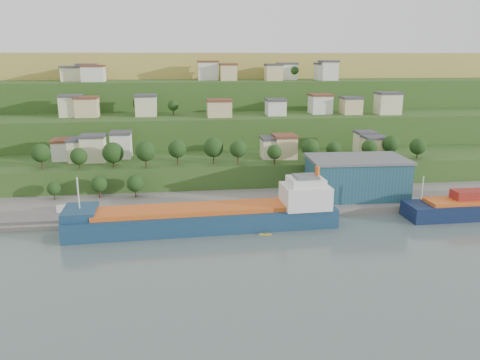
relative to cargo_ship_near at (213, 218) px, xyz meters
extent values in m
plane|color=#4A5A53|center=(12.00, -8.63, -3.03)|extent=(500.00, 500.00, 0.00)
cube|color=slate|center=(32.00, 19.37, -3.03)|extent=(220.00, 26.00, 4.00)
cube|color=slate|center=(-43.00, 13.37, -3.03)|extent=(40.00, 18.00, 2.40)
cube|color=#284719|center=(12.00, 47.37, -3.03)|extent=(260.00, 32.00, 20.00)
cube|color=#284719|center=(12.00, 77.37, -3.03)|extent=(280.00, 32.00, 44.00)
cube|color=#284719|center=(12.00, 107.37, -3.03)|extent=(300.00, 32.00, 70.00)
cube|color=#9F8F3C|center=(12.00, 181.37, -3.03)|extent=(360.00, 120.00, 96.00)
cube|color=silver|center=(-49.84, 50.90, 10.29)|extent=(7.26, 8.73, 6.63)
cube|color=brown|center=(-49.84, 50.90, 14.05)|extent=(7.86, 9.33, 0.90)
cube|color=beige|center=(-43.20, 47.67, 10.65)|extent=(8.29, 8.70, 7.36)
cube|color=#3F3F44|center=(-43.20, 47.67, 14.78)|extent=(8.89, 9.30, 0.90)
cube|color=beige|center=(-38.72, 46.00, 11.33)|extent=(8.17, 7.34, 8.72)
cube|color=#3F3F44|center=(-38.72, 46.00, 16.14)|extent=(8.77, 7.94, 0.90)
cube|color=silver|center=(-29.76, 51.53, 11.37)|extent=(7.01, 7.90, 8.80)
cube|color=#3F3F44|center=(-29.76, 51.53, 16.22)|extent=(7.61, 8.50, 0.90)
cube|color=beige|center=(25.14, 44.52, 10.40)|extent=(7.63, 8.36, 6.85)
cube|color=#3F3F44|center=(25.14, 44.52, 14.28)|extent=(8.23, 8.96, 0.90)
cube|color=#D4BF89|center=(29.76, 43.79, 10.81)|extent=(7.81, 8.70, 7.68)
cube|color=brown|center=(29.76, 43.79, 15.10)|extent=(8.41, 9.30, 0.90)
cube|color=beige|center=(62.49, 48.77, 10.76)|extent=(7.06, 7.00, 7.57)
cube|color=#3F3F44|center=(62.49, 48.77, 14.99)|extent=(7.66, 7.60, 0.90)
cube|color=#D4BF89|center=(63.18, 41.43, 10.41)|extent=(7.98, 7.59, 6.88)
cube|color=#3F3F44|center=(63.18, 41.43, 14.30)|extent=(8.58, 8.19, 0.90)
cube|color=beige|center=(-52.71, 79.95, 23.01)|extent=(8.30, 8.14, 8.08)
cube|color=#3F3F44|center=(-52.71, 79.95, 27.50)|extent=(8.90, 8.74, 0.90)
cube|color=#D4BF89|center=(-45.92, 78.55, 22.70)|extent=(8.87, 8.14, 7.46)
cube|color=brown|center=(-45.92, 78.55, 26.88)|extent=(9.47, 8.74, 0.90)
cube|color=beige|center=(-21.96, 78.26, 22.98)|extent=(8.53, 8.29, 8.02)
cube|color=#3F3F44|center=(-21.96, 78.26, 27.44)|extent=(9.13, 8.89, 0.90)
cube|color=#D4BF89|center=(8.11, 71.79, 22.13)|extent=(9.86, 8.40, 6.32)
cube|color=brown|center=(8.11, 71.79, 25.74)|extent=(10.46, 9.00, 0.90)
cube|color=silver|center=(32.28, 74.08, 21.98)|extent=(7.71, 8.45, 6.01)
cube|color=#3F3F44|center=(32.28, 74.08, 25.43)|extent=(8.31, 9.05, 0.90)
cube|color=silver|center=(52.93, 77.91, 22.76)|extent=(8.81, 8.91, 7.57)
cube|color=brown|center=(52.93, 77.91, 27.00)|extent=(9.41, 9.51, 0.90)
cube|color=#D4BF89|center=(65.46, 74.18, 22.25)|extent=(7.97, 8.26, 6.55)
cube|color=#3F3F44|center=(65.46, 74.18, 25.97)|extent=(8.57, 8.86, 0.90)
cube|color=beige|center=(81.01, 71.63, 23.24)|extent=(9.65, 8.04, 8.54)
cube|color=#3F3F44|center=(81.01, 71.63, 27.96)|extent=(10.25, 8.64, 0.90)
cube|color=beige|center=(-56.78, 108.84, 35.01)|extent=(9.89, 8.73, 6.07)
cube|color=#3F3F44|center=(-56.78, 108.84, 38.49)|extent=(10.49, 9.33, 0.90)
cube|color=beige|center=(-51.10, 113.11, 35.50)|extent=(9.00, 7.36, 7.05)
cube|color=#3F3F44|center=(-51.10, 113.11, 39.47)|extent=(9.60, 7.96, 0.90)
cube|color=silver|center=(-46.96, 104.89, 35.25)|extent=(9.97, 8.62, 6.56)
cube|color=brown|center=(-46.96, 104.89, 38.98)|extent=(10.57, 9.22, 0.90)
cube|color=silver|center=(6.11, 111.42, 36.16)|extent=(9.54, 7.17, 8.38)
cube|color=brown|center=(6.11, 111.42, 40.80)|extent=(10.14, 7.77, 0.90)
cube|color=#D4BF89|center=(15.58, 107.63, 35.55)|extent=(7.74, 8.38, 7.15)
cube|color=brown|center=(15.58, 107.63, 39.58)|extent=(8.34, 8.98, 0.90)
cube|color=#D4BF89|center=(36.93, 103.12, 35.48)|extent=(7.73, 7.02, 7.02)
cube|color=#3F3F44|center=(36.93, 103.12, 39.44)|extent=(8.33, 7.62, 0.90)
cube|color=silver|center=(45.49, 111.66, 35.65)|extent=(8.89, 8.56, 7.35)
cube|color=#3F3F44|center=(45.49, 111.66, 39.78)|extent=(9.49, 9.16, 0.90)
cube|color=silver|center=(62.34, 105.32, 35.68)|extent=(7.71, 8.38, 7.42)
cube|color=#3F3F44|center=(62.34, 105.32, 39.84)|extent=(8.31, 8.98, 0.90)
cube|color=silver|center=(63.57, 102.18, 36.22)|extent=(7.79, 8.20, 8.50)
cube|color=#3F3F44|center=(63.57, 102.18, 40.92)|extent=(8.39, 8.80, 0.90)
cylinder|color=#382619|center=(-53.93, 36.50, 8.82)|extent=(0.50, 0.50, 3.69)
sphere|color=black|center=(-53.93, 36.50, 12.36)|extent=(6.19, 6.19, 6.19)
cylinder|color=#382619|center=(-41.60, 34.80, 8.35)|extent=(0.50, 0.50, 2.75)
sphere|color=black|center=(-41.60, 34.80, 11.26)|extent=(5.60, 5.60, 5.60)
cylinder|color=#382619|center=(-30.79, 36.48, 8.43)|extent=(0.50, 0.50, 2.91)
sphere|color=black|center=(-30.79, 36.48, 11.82)|extent=(7.05, 7.05, 7.05)
cylinder|color=#382619|center=(-19.82, 33.98, 8.84)|extent=(0.50, 0.50, 3.73)
sphere|color=black|center=(-19.82, 33.98, 12.53)|extent=(6.65, 6.65, 6.65)
cylinder|color=#382619|center=(-9.31, 36.96, 8.89)|extent=(0.50, 0.50, 3.85)
sphere|color=black|center=(-9.31, 36.96, 12.52)|extent=(6.19, 6.19, 6.19)
cylinder|color=#382619|center=(3.06, 36.59, 8.96)|extent=(0.50, 0.50, 3.97)
sphere|color=black|center=(3.06, 36.59, 12.81)|extent=(6.80, 6.80, 6.80)
cylinder|color=#382619|center=(11.35, 34.13, 8.97)|extent=(0.50, 0.50, 3.99)
sphere|color=black|center=(11.35, 34.13, 12.53)|extent=(5.70, 5.70, 5.70)
cylinder|color=#382619|center=(23.90, 33.63, 8.43)|extent=(0.50, 0.50, 2.92)
sphere|color=black|center=(23.90, 33.63, 11.28)|extent=(5.02, 5.02, 5.02)
cylinder|color=#382619|center=(36.91, 35.00, 8.76)|extent=(0.50, 0.50, 3.58)
sphere|color=black|center=(36.91, 35.00, 12.30)|extent=(6.36, 6.36, 6.36)
cylinder|color=#382619|center=(46.01, 36.73, 8.37)|extent=(0.50, 0.50, 2.79)
sphere|color=black|center=(46.01, 36.73, 11.19)|extent=(5.18, 5.18, 5.18)
cylinder|color=#382619|center=(58.94, 35.76, 8.48)|extent=(0.50, 0.50, 3.02)
sphere|color=black|center=(58.94, 35.76, 11.54)|extent=(5.65, 5.65, 5.65)
cylinder|color=#382619|center=(67.36, 36.84, 8.90)|extent=(0.50, 0.50, 3.85)
sphere|color=black|center=(67.36, 36.84, 12.51)|extent=(6.12, 6.12, 6.12)
cylinder|color=#382619|center=(77.58, 36.17, 8.40)|extent=(0.50, 0.50, 2.85)
sphere|color=black|center=(77.58, 36.17, 11.46)|extent=(5.94, 5.94, 5.94)
cylinder|color=#382619|center=(38.10, 114.11, 33.88)|extent=(0.50, 0.50, 3.82)
sphere|color=black|center=(38.10, 114.11, 37.11)|extent=(4.81, 4.81, 4.81)
cylinder|color=#382619|center=(-24.53, 79.52, 20.75)|extent=(0.50, 0.50, 3.55)
sphere|color=black|center=(-24.53, 79.52, 24.19)|extent=(6.06, 6.06, 6.06)
cylinder|color=#382619|center=(36.58, 109.63, 33.75)|extent=(0.50, 0.50, 3.56)
sphere|color=black|center=(36.58, 109.63, 36.79)|extent=(4.57, 4.57, 4.57)
cylinder|color=#382619|center=(-10.83, 79.35, 20.42)|extent=(0.50, 0.50, 2.89)
sphere|color=black|center=(-10.83, 79.35, 23.10)|extent=(4.51, 4.51, 4.51)
cylinder|color=#382619|center=(48.27, 108.57, 33.62)|extent=(0.50, 0.50, 3.29)
sphere|color=black|center=(48.27, 108.57, 36.53)|extent=(4.63, 4.63, 4.63)
cube|color=#133148|center=(-2.44, 0.00, -1.45)|extent=(74.18, 14.67, 7.38)
cube|color=#C9551A|center=(-4.54, 0.00, 2.87)|extent=(55.14, 11.77, 1.26)
cube|color=#133148|center=(-35.10, 0.00, 3.29)|extent=(8.91, 11.93, 2.11)
cube|color=silver|center=(26.01, 0.00, 5.40)|extent=(13.08, 11.06, 6.32)
cube|color=silver|center=(26.01, 0.00, 9.62)|extent=(9.83, 8.82, 2.11)
cube|color=#595B5E|center=(26.01, 0.00, 10.99)|extent=(6.58, 6.58, 0.63)
cylinder|color=#C9551A|center=(29.18, 0.00, 12.25)|extent=(1.32, 1.32, 3.16)
cylinder|color=silver|center=(-35.10, 0.00, 8.56)|extent=(0.39, 0.39, 8.43)
cube|color=silver|center=(-31.94, 0.00, 0.98)|extent=(15.24, 12.52, 0.26)
cylinder|color=silver|center=(60.92, 0.50, 6.41)|extent=(0.32, 0.32, 6.95)
cube|color=maroon|center=(76.81, 0.50, 3.83)|extent=(11.98, 5.12, 2.58)
cube|color=#1B4753|center=(48.05, 18.89, 4.97)|extent=(30.69, 19.17, 12.00)
cube|color=#595B5E|center=(48.05, 18.89, 11.37)|extent=(31.73, 20.21, 0.80)
cube|color=silver|center=(-41.94, 14.48, -0.50)|extent=(6.03, 3.40, 2.65)
cube|color=silver|center=(-33.18, 13.20, -1.46)|extent=(3.74, 1.60, 0.73)
cube|color=orange|center=(-9.45, -5.37, -2.91)|extent=(3.33, 0.95, 0.25)
sphere|color=#3F3F44|center=(-9.45, -5.37, -2.49)|extent=(0.58, 0.58, 0.58)
cube|color=yellow|center=(13.68, -6.47, -2.91)|extent=(3.30, 1.16, 0.24)
sphere|color=#3F3F44|center=(13.68, -6.47, -2.50)|extent=(0.57, 0.57, 0.57)
camera|label=1|loc=(-7.89, -121.72, 43.07)|focal=35.00mm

